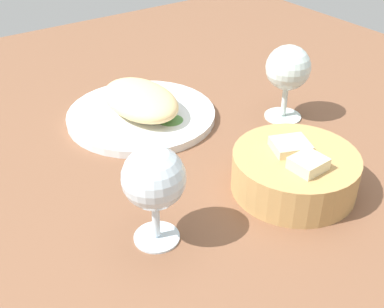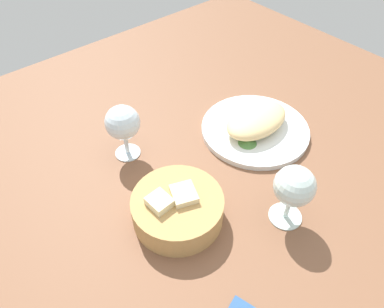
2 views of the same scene
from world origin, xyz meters
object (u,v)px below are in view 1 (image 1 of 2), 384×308
Objects in this scene: plate at (141,115)px; bread_basket at (294,171)px; wine_glass_near at (154,181)px; wine_glass_far at (288,71)px.

bread_basket reaches higher than plate.
wine_glass_far is at bearing 111.72° from wine_glass_near.
wine_glass_near is 38.26cm from wine_glass_far.
wine_glass_near reaches higher than plate.
plate is at bearing -123.65° from wine_glass_far.
wine_glass_far reaches higher than bread_basket.
plate is 1.96× the size of wine_glass_far.
bread_basket is at bearing 13.83° from plate.
plate is 27.08cm from wine_glass_far.
wine_glass_far reaches higher than plate.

